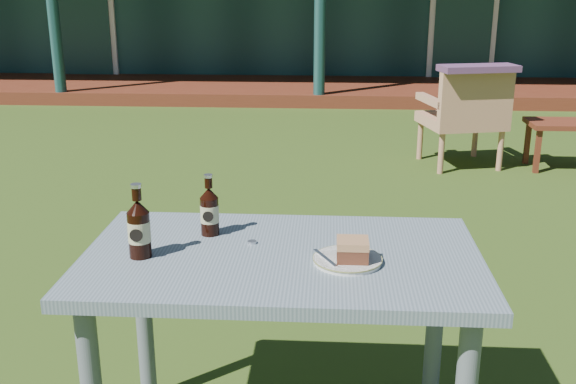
# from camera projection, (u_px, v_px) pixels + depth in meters

# --- Properties ---
(ground) EXTENTS (80.00, 80.00, 0.00)m
(ground) POSITION_uv_depth(u_px,v_px,m) (302.00, 262.00, 3.77)
(ground) COLOR #334916
(cafe_table) EXTENTS (1.20, 0.70, 0.72)m
(cafe_table) POSITION_uv_depth(u_px,v_px,m) (282.00, 284.00, 2.06)
(cafe_table) COLOR slate
(cafe_table) RESTS_ON ground
(plate) EXTENTS (0.20, 0.20, 0.01)m
(plate) POSITION_uv_depth(u_px,v_px,m) (348.00, 260.00, 1.96)
(plate) COLOR silver
(plate) RESTS_ON cafe_table
(cake_slice) EXTENTS (0.09, 0.09, 0.06)m
(cake_slice) POSITION_uv_depth(u_px,v_px,m) (353.00, 249.00, 1.94)
(cake_slice) COLOR #4E2819
(cake_slice) RESTS_ON plate
(fork) EXTENTS (0.08, 0.13, 0.00)m
(fork) POSITION_uv_depth(u_px,v_px,m) (325.00, 258.00, 1.96)
(fork) COLOR silver
(fork) RESTS_ON plate
(cola_bottle_near) EXTENTS (0.06, 0.06, 0.20)m
(cola_bottle_near) POSITION_uv_depth(u_px,v_px,m) (209.00, 211.00, 2.16)
(cola_bottle_near) COLOR black
(cola_bottle_near) RESTS_ON cafe_table
(cola_bottle_far) EXTENTS (0.07, 0.07, 0.23)m
(cola_bottle_far) POSITION_uv_depth(u_px,v_px,m) (139.00, 228.00, 1.98)
(cola_bottle_far) COLOR black
(cola_bottle_far) RESTS_ON cafe_table
(bottle_cap) EXTENTS (0.03, 0.03, 0.01)m
(bottle_cap) POSITION_uv_depth(u_px,v_px,m) (252.00, 242.00, 2.11)
(bottle_cap) COLOR silver
(bottle_cap) RESTS_ON cafe_table
(armchair_left) EXTENTS (0.73, 0.70, 0.82)m
(armchair_left) POSITION_uv_depth(u_px,v_px,m) (466.00, 113.00, 5.54)
(armchair_left) COLOR tan
(armchair_left) RESTS_ON ground
(floral_throw) EXTENTS (0.65, 0.38, 0.05)m
(floral_throw) POSITION_uv_depth(u_px,v_px,m) (479.00, 68.00, 5.27)
(floral_throw) COLOR #583557
(floral_throw) RESTS_ON armchair_left
(side_table) EXTENTS (0.60, 0.40, 0.40)m
(side_table) POSITION_uv_depth(u_px,v_px,m) (565.00, 128.00, 5.53)
(side_table) COLOR #5B2516
(side_table) RESTS_ON ground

